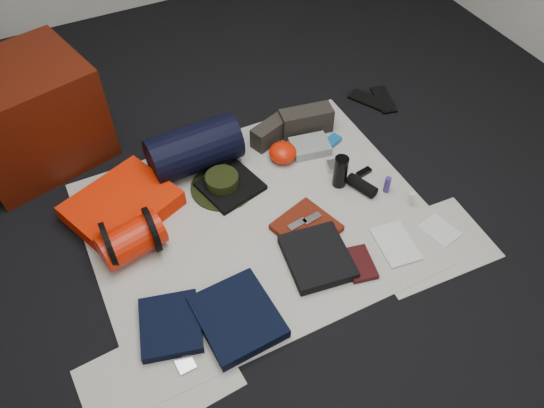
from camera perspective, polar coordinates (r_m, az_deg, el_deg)
name	(u,v)px	position (r m, az deg, el deg)	size (l,w,h in m)	color
floor	(259,221)	(2.61, -1.46, -1.80)	(4.50, 4.50, 0.02)	black
newspaper_mat	(258,219)	(2.60, -1.46, -1.62)	(1.60, 1.30, 0.01)	beige
newspaper_sheet_front_left	(158,378)	(2.23, -12.16, -17.81)	(0.58, 0.40, 0.00)	beige
newspaper_sheet_front_right	(428,245)	(2.61, 16.46, -4.23)	(0.58, 0.40, 0.00)	beige
red_cabinet	(28,116)	(3.01, -24.78, 8.59)	(0.65, 0.54, 0.54)	#441005
sleeping_pad	(122,206)	(2.70, -15.82, -0.16)	(0.48, 0.39, 0.09)	red
stuff_sack	(132,240)	(2.49, -14.87, -3.79)	(0.17, 0.17, 0.29)	red
sack_strap_left	(109,245)	(2.48, -17.15, -4.26)	(0.22, 0.22, 0.03)	black
sack_strap_right	(152,229)	(2.48, -12.80, -2.69)	(0.22, 0.22, 0.03)	black
navy_duffel	(194,149)	(2.79, -8.38, 5.89)	(0.25, 0.25, 0.47)	black
boonie_brim	(223,187)	(2.75, -5.33, 1.85)	(0.33, 0.33, 0.01)	black
boonie_crown	(222,181)	(2.72, -5.39, 2.45)	(0.17, 0.17, 0.07)	black
hiking_boot_left	(271,132)	(2.96, -0.09, 7.77)	(0.24, 0.09, 0.12)	#2A2621
hiking_boot_right	(306,121)	(3.01, 3.68, 8.92)	(0.29, 0.11, 0.15)	#2A2621
flip_flop_left	(371,101)	(3.32, 10.58, 10.85)	(0.10, 0.27, 0.02)	black
flip_flop_right	(383,100)	(3.34, 11.90, 10.92)	(0.09, 0.25, 0.01)	black
trousers_navy_a	(170,325)	(2.29, -10.87, -12.67)	(0.25, 0.28, 0.04)	black
trousers_navy_b	(238,317)	(2.27, -3.73, -12.04)	(0.31, 0.35, 0.06)	black
trousers_charcoal	(317,257)	(2.44, 4.90, -5.72)	(0.28, 0.32, 0.05)	black
black_tshirt	(230,186)	(2.73, -4.50, 1.94)	(0.28, 0.26, 0.03)	black
red_shirt	(306,228)	(2.55, 3.73, -2.54)	(0.26, 0.26, 0.03)	#5A1809
orange_stuff_sack	(283,153)	(2.85, 1.16, 5.55)	(0.15, 0.15, 0.10)	red
first_aid_pouch	(310,146)	(2.93, 4.10, 6.19)	(0.21, 0.15, 0.05)	gray
water_bottle	(340,172)	(2.71, 7.37, 3.48)	(0.07, 0.07, 0.18)	black
speaker	(362,186)	(2.74, 9.64, 1.97)	(0.06, 0.06, 0.16)	black
compact_camera	(337,166)	(2.84, 7.00, 4.12)	(0.11, 0.06, 0.04)	#B8B9BD
cyan_case	(333,141)	(2.99, 6.53, 6.77)	(0.09, 0.06, 0.03)	#10589E
toiletry_purple	(387,185)	(2.75, 12.28, 2.05)	(0.03, 0.03, 0.09)	navy
toiletry_clear	(411,199)	(2.72, 14.72, 0.53)	(0.03, 0.03, 0.08)	silver
paperback_book	(359,264)	(2.46, 9.38, -6.35)	(0.12, 0.18, 0.03)	black
map_booklet	(396,244)	(2.56, 13.15, -4.21)	(0.16, 0.24, 0.01)	beige
map_printout	(440,230)	(2.68, 17.61, -2.70)	(0.13, 0.17, 0.01)	beige
sunglasses	(364,172)	(2.84, 9.85, 3.38)	(0.09, 0.03, 0.02)	black
key_cluster	(185,364)	(2.22, -9.29, -16.64)	(0.07, 0.07, 0.01)	#B8B9BD
tape_roll	(231,177)	(2.73, -4.41, 2.94)	(0.05, 0.05, 0.04)	white
energy_bar_a	(297,224)	(2.53, 2.74, -2.20)	(0.10, 0.04, 0.01)	#B8B9BD
energy_bar_b	(312,219)	(2.55, 4.32, -1.58)	(0.10, 0.04, 0.01)	#B8B9BD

